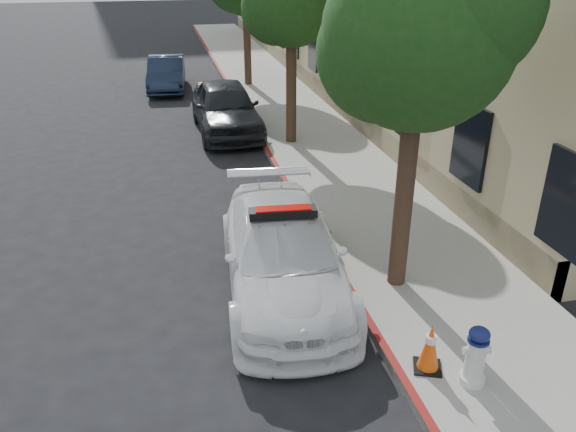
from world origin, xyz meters
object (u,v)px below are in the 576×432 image
at_px(parked_car_far, 167,74).
at_px(fire_hydrant, 476,356).
at_px(parked_car_mid, 226,108).
at_px(traffic_cone, 430,347).
at_px(police_car, 283,253).

relative_size(parked_car_far, fire_hydrant, 4.65).
bearing_deg(fire_hydrant, parked_car_mid, 105.82).
height_order(parked_car_far, fire_hydrant, parked_car_far).
bearing_deg(traffic_cone, fire_hydrant, -40.52).
distance_m(parked_car_mid, parked_car_far, 6.73).
xyz_separation_m(parked_car_mid, traffic_cone, (1.25, -11.95, -0.30)).
xyz_separation_m(fire_hydrant, traffic_cone, (-0.45, 0.38, -0.07)).
xyz_separation_m(parked_car_mid, fire_hydrant, (1.70, -12.33, -0.23)).
distance_m(parked_car_far, traffic_cone, 18.70).
height_order(parked_car_mid, traffic_cone, parked_car_mid).
bearing_deg(traffic_cone, police_car, 119.31).
height_order(parked_car_mid, parked_car_far, parked_car_mid).
height_order(police_car, fire_hydrant, police_car).
relative_size(parked_car_mid, traffic_cone, 6.61).
bearing_deg(fire_hydrant, parked_car_far, 108.05).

